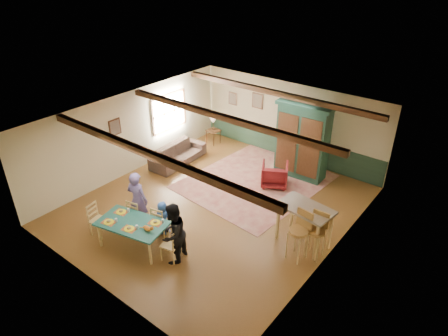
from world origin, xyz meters
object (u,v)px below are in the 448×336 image
Objects in this scene: dining_chair_end_left at (99,220)px; table_lamp at (213,124)px; dining_chair_end_right at (171,244)px; armchair at (275,175)px; dining_table at (134,234)px; armoire at (303,141)px; person_woman at (173,234)px; person_child at (163,218)px; dining_chair_far_right at (161,220)px; bar_stool_left at (298,236)px; end_table at (213,137)px; bar_stool_right at (315,236)px; person_man at (138,200)px; cat at (147,228)px; counter_table at (304,226)px; dining_chair_far_left at (137,213)px; sofa at (178,154)px.

dining_chair_end_left is 6.22m from table_lamp.
dining_chair_end_right is 1.10× the size of armchair.
dining_table is 0.68× the size of armoire.
person_woman is (2.21, 0.49, 0.33)m from dining_chair_end_left.
dining_table is 1.79× the size of person_child.
dining_chair_far_right is 0.70× the size of bar_stool_left.
bar_stool_right is (5.98, -3.45, 0.34)m from end_table.
dining_chair_far_right reaches higher than dining_table.
armoire is at bearing -2.14° from table_lamp.
dining_chair_far_right is at bearing 90.00° from person_child.
armchair is at bearing -116.28° from dining_chair_far_right.
person_man reaches higher than end_table.
bar_stool_right is (3.70, 2.41, 0.25)m from dining_table.
dining_table is 1.32× the size of bar_stool_left.
cat is (1.58, 0.25, 0.34)m from dining_chair_end_left.
armoire reaches higher than person_woman.
dining_chair_end_left is at bearing -115.47° from armoire.
table_lamp is at bearing 148.91° from bar_stool_right.
dining_chair_end_right is (0.84, -0.51, 0.00)m from dining_chair_far_right.
armchair is 3.39m from bar_stool_left.
counter_table is (3.25, 2.68, 0.20)m from dining_table.
person_child is at bearing -156.60° from bar_stool_right.
dining_table reaches higher than end_table.
bar_stool_left is (3.91, 1.53, 0.19)m from dining_chair_far_left.
armoire is at bearing -117.21° from person_child.
armoire reaches higher than counter_table.
end_table is at bearing -161.02° from person_woman.
bar_stool_right is (3.18, 2.39, -0.19)m from cat.
dining_chair_end_right is 0.55× the size of person_man.
dining_table is 3.45× the size of table_lamp.
end_table is at bearing 103.19° from cat.
armchair is at bearing -108.60° from armoire.
person_woman is 1.28× the size of bar_stool_right.
dining_chair_end_left is 4.31m from sofa.
end_table is (-2.48, 5.04, -0.20)m from person_child.
dining_chair_far_right is 5.70m from table_lamp.
person_woman is 5.01m from sofa.
dining_chair_far_right is 0.58× the size of person_woman.
dining_chair_far_right is 0.95× the size of person_child.
dining_chair_far_left is 0.75m from dining_chair_far_right.
cat is at bearing -147.60° from sofa.
bar_stool_left is at bearing -33.48° from table_lamp.
armoire is (0.44, 5.49, 0.79)m from dining_chair_end_right.
dining_chair_end_left is at bearing -146.00° from counter_table.
dining_table is at bearing -153.20° from sofa.
dining_chair_end_right is at bearing -141.12° from sofa.
bar_stool_left is (3.93, 1.45, -0.17)m from person_man.
person_woman reaches higher than bar_stool_right.
sofa is (-3.43, -0.75, -0.06)m from armchair.
person_woman reaches higher than dining_chair_far_right.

